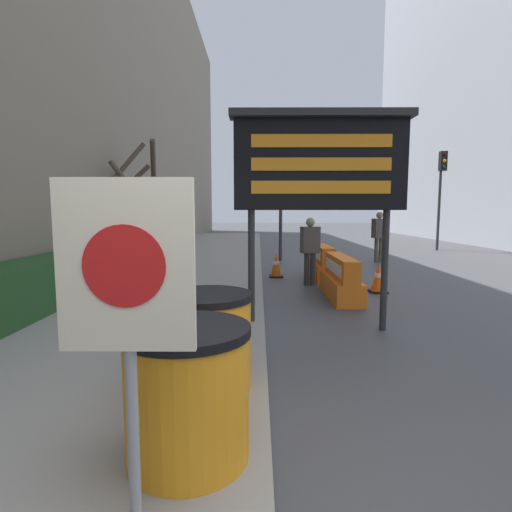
{
  "coord_description": "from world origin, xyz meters",
  "views": [
    {
      "loc": [
        -0.09,
        -2.01,
        1.74
      ],
      "look_at": [
        -0.13,
        4.54,
        1.01
      ],
      "focal_mm": 28.0,
      "sensor_mm": 36.0,
      "label": 1
    }
  ],
  "objects_px": {
    "pedestrian_worker": "(310,246)",
    "pedestrian_passerby": "(379,233)",
    "jersey_barrier_orange_near": "(341,280)",
    "jersey_barrier_orange_far": "(323,264)",
    "warning_sign": "(127,291)",
    "traffic_light_near_curb": "(281,181)",
    "traffic_cone_mid": "(378,278)",
    "traffic_light_far_side": "(441,180)",
    "barrel_drum_middle": "(207,341)",
    "message_board": "(320,165)",
    "barrel_drum_foreground": "(187,392)",
    "traffic_cone_near": "(276,265)"
  },
  "relations": [
    {
      "from": "traffic_light_near_curb",
      "to": "warning_sign",
      "type": "bearing_deg",
      "value": -96.57
    },
    {
      "from": "jersey_barrier_orange_near",
      "to": "barrel_drum_foreground",
      "type": "bearing_deg",
      "value": -111.23
    },
    {
      "from": "jersey_barrier_orange_far",
      "to": "traffic_cone_near",
      "type": "height_order",
      "value": "jersey_barrier_orange_far"
    },
    {
      "from": "jersey_barrier_orange_near",
      "to": "traffic_cone_mid",
      "type": "distance_m",
      "value": 1.07
    },
    {
      "from": "barrel_drum_foreground",
      "to": "traffic_light_near_curb",
      "type": "distance_m",
      "value": 11.88
    },
    {
      "from": "traffic_cone_mid",
      "to": "traffic_light_far_side",
      "type": "distance_m",
      "value": 11.36
    },
    {
      "from": "traffic_cone_near",
      "to": "barrel_drum_foreground",
      "type": "bearing_deg",
      "value": -96.61
    },
    {
      "from": "message_board",
      "to": "barrel_drum_foreground",
      "type": "bearing_deg",
      "value": -112.05
    },
    {
      "from": "warning_sign",
      "to": "traffic_light_near_curb",
      "type": "xyz_separation_m",
      "value": [
        1.41,
        12.22,
        1.42
      ]
    },
    {
      "from": "traffic_cone_near",
      "to": "traffic_light_near_curb",
      "type": "distance_m",
      "value": 4.32
    },
    {
      "from": "barrel_drum_foreground",
      "to": "jersey_barrier_orange_near",
      "type": "distance_m",
      "value": 5.88
    },
    {
      "from": "barrel_drum_middle",
      "to": "warning_sign",
      "type": "distance_m",
      "value": 1.84
    },
    {
      "from": "message_board",
      "to": "traffic_cone_near",
      "type": "bearing_deg",
      "value": 94.7
    },
    {
      "from": "jersey_barrier_orange_far",
      "to": "traffic_light_near_curb",
      "type": "distance_m",
      "value": 4.61
    },
    {
      "from": "barrel_drum_foreground",
      "to": "traffic_light_near_curb",
      "type": "relative_size",
      "value": 0.23
    },
    {
      "from": "jersey_barrier_orange_near",
      "to": "pedestrian_worker",
      "type": "xyz_separation_m",
      "value": [
        -0.45,
        1.41,
        0.57
      ]
    },
    {
      "from": "jersey_barrier_orange_near",
      "to": "traffic_cone_mid",
      "type": "relative_size",
      "value": 2.93
    },
    {
      "from": "warning_sign",
      "to": "jersey_barrier_orange_far",
      "type": "xyz_separation_m",
      "value": [
        2.29,
        8.39,
        -0.98
      ]
    },
    {
      "from": "pedestrian_worker",
      "to": "barrel_drum_middle",
      "type": "bearing_deg",
      "value": -119.21
    },
    {
      "from": "jersey_barrier_orange_near",
      "to": "pedestrian_passerby",
      "type": "xyz_separation_m",
      "value": [
        2.49,
        5.8,
        0.65
      ]
    },
    {
      "from": "traffic_cone_near",
      "to": "traffic_cone_mid",
      "type": "relative_size",
      "value": 1.01
    },
    {
      "from": "pedestrian_worker",
      "to": "pedestrian_passerby",
      "type": "height_order",
      "value": "pedestrian_passerby"
    },
    {
      "from": "jersey_barrier_orange_near",
      "to": "warning_sign",
      "type": "bearing_deg",
      "value": -110.59
    },
    {
      "from": "jersey_barrier_orange_near",
      "to": "jersey_barrier_orange_far",
      "type": "xyz_separation_m",
      "value": [
        0.0,
        2.29,
        0.01
      ]
    },
    {
      "from": "warning_sign",
      "to": "traffic_cone_near",
      "type": "xyz_separation_m",
      "value": [
        1.1,
        8.69,
        -1.04
      ]
    },
    {
      "from": "jersey_barrier_orange_far",
      "to": "jersey_barrier_orange_near",
      "type": "bearing_deg",
      "value": -90.0
    },
    {
      "from": "pedestrian_worker",
      "to": "pedestrian_passerby",
      "type": "bearing_deg",
      "value": 42.98
    },
    {
      "from": "jersey_barrier_orange_far",
      "to": "barrel_drum_foreground",
      "type": "bearing_deg",
      "value": -105.32
    },
    {
      "from": "barrel_drum_middle",
      "to": "message_board",
      "type": "xyz_separation_m",
      "value": [
        1.33,
        2.25,
        1.82
      ]
    },
    {
      "from": "traffic_cone_near",
      "to": "traffic_light_far_side",
      "type": "xyz_separation_m",
      "value": [
        7.65,
        7.48,
        2.83
      ]
    },
    {
      "from": "barrel_drum_foreground",
      "to": "message_board",
      "type": "height_order",
      "value": "message_board"
    },
    {
      "from": "traffic_cone_near",
      "to": "traffic_light_near_curb",
      "type": "bearing_deg",
      "value": 84.97
    },
    {
      "from": "message_board",
      "to": "pedestrian_worker",
      "type": "xyz_separation_m",
      "value": [
        0.35,
        3.61,
        -1.46
      ]
    },
    {
      "from": "barrel_drum_foreground",
      "to": "jersey_barrier_orange_near",
      "type": "height_order",
      "value": "barrel_drum_foreground"
    },
    {
      "from": "barrel_drum_foreground",
      "to": "traffic_light_far_side",
      "type": "height_order",
      "value": "traffic_light_far_side"
    },
    {
      "from": "warning_sign",
      "to": "pedestrian_passerby",
      "type": "xyz_separation_m",
      "value": [
        4.78,
        11.9,
        -0.34
      ]
    },
    {
      "from": "barrel_drum_foreground",
      "to": "jersey_barrier_orange_near",
      "type": "xyz_separation_m",
      "value": [
        2.13,
        5.48,
        -0.2
      ]
    },
    {
      "from": "jersey_barrier_orange_far",
      "to": "pedestrian_passerby",
      "type": "distance_m",
      "value": 4.35
    },
    {
      "from": "pedestrian_passerby",
      "to": "warning_sign",
      "type": "bearing_deg",
      "value": -129.74
    },
    {
      "from": "message_board",
      "to": "jersey_barrier_orange_far",
      "type": "distance_m",
      "value": 4.99
    },
    {
      "from": "jersey_barrier_orange_far",
      "to": "traffic_cone_mid",
      "type": "bearing_deg",
      "value": -62.16
    },
    {
      "from": "traffic_cone_near",
      "to": "pedestrian_passerby",
      "type": "height_order",
      "value": "pedestrian_passerby"
    },
    {
      "from": "jersey_barrier_orange_far",
      "to": "traffic_cone_near",
      "type": "relative_size",
      "value": 2.59
    },
    {
      "from": "barrel_drum_middle",
      "to": "message_board",
      "type": "height_order",
      "value": "message_board"
    },
    {
      "from": "barrel_drum_foreground",
      "to": "traffic_cone_near",
      "type": "distance_m",
      "value": 8.13
    },
    {
      "from": "barrel_drum_middle",
      "to": "jersey_barrier_orange_far",
      "type": "distance_m",
      "value": 7.08
    },
    {
      "from": "barrel_drum_foreground",
      "to": "traffic_light_far_side",
      "type": "bearing_deg",
      "value": 61.08
    },
    {
      "from": "warning_sign",
      "to": "jersey_barrier_orange_near",
      "type": "bearing_deg",
      "value": 69.41
    },
    {
      "from": "barrel_drum_foreground",
      "to": "pedestrian_passerby",
      "type": "relative_size",
      "value": 0.51
    },
    {
      "from": "message_board",
      "to": "traffic_cone_mid",
      "type": "bearing_deg",
      "value": 58.05
    }
  ]
}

